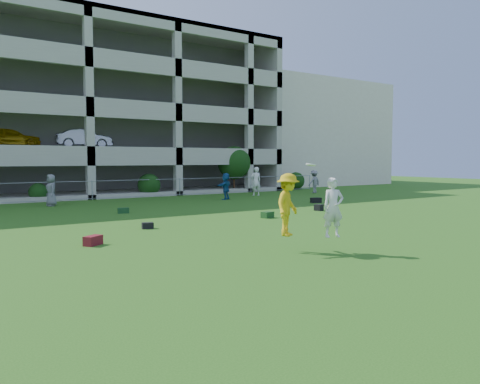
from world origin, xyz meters
TOP-DOWN VIEW (x-y plane):
  - ground at (0.00, 0.00)m, footprint 100.00×100.00m
  - stucco_building at (23.00, 28.00)m, footprint 16.00×14.00m
  - bystander_c at (-2.97, 16.28)m, footprint 0.62×0.88m
  - bystander_d at (6.97, 14.59)m, footprint 1.56×1.22m
  - bystander_e at (10.34, 16.06)m, footprint 0.81×0.62m
  - bystander_f at (15.45, 15.74)m, footprint 1.16×0.76m
  - bag_red_a at (-4.52, 3.58)m, footprint 0.62×0.56m
  - bag_black_b at (-1.92, 5.76)m, footprint 0.45×0.33m
  - bag_green_c at (3.56, 5.84)m, footprint 0.56×0.45m
  - crate_d at (7.34, 6.68)m, footprint 0.42×0.42m
  - bag_black_e at (10.04, 9.76)m, footprint 0.66×0.44m
  - bag_green_g at (-0.95, 10.93)m, footprint 0.56×0.41m
  - frisbee_contest at (-0.21, -0.48)m, footprint 1.88×1.60m
  - parking_garage at (-0.01, 27.70)m, footprint 30.00×14.00m
  - fence at (0.00, 19.00)m, footprint 36.06×0.06m
  - shrub_row at (4.59, 19.70)m, footprint 34.38×2.52m

SIDE VIEW (x-z plane):
  - ground at x=0.00m, z-range 0.00..0.00m
  - bag_black_b at x=-1.92m, z-range 0.00..0.22m
  - bag_green_g at x=-0.95m, z-range 0.00..0.25m
  - bag_green_c at x=3.56m, z-range 0.00..0.26m
  - bag_red_a at x=-4.52m, z-range 0.00..0.28m
  - crate_d at x=7.34m, z-range 0.00..0.30m
  - bag_black_e at x=10.04m, z-range 0.00..0.30m
  - fence at x=0.00m, z-range 0.01..1.21m
  - bystander_d at x=6.97m, z-range 0.00..1.65m
  - bystander_f at x=15.45m, z-range 0.00..1.69m
  - bystander_c at x=-2.97m, z-range 0.00..1.70m
  - bystander_e at x=10.34m, z-range 0.00..1.97m
  - frisbee_contest at x=-0.21m, z-range 0.28..2.25m
  - shrub_row at x=4.59m, z-range -0.24..3.26m
  - stucco_building at x=23.00m, z-range 0.00..10.00m
  - parking_garage at x=-0.01m, z-range 0.01..12.01m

